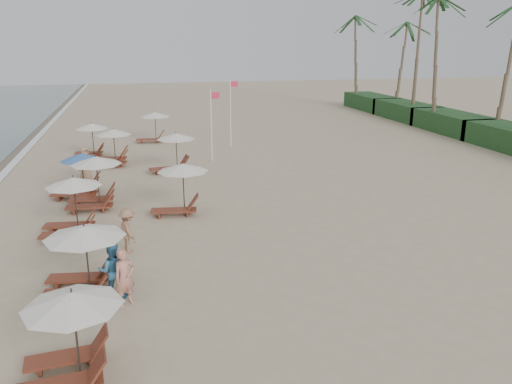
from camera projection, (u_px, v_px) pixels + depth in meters
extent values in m
plane|color=tan|center=(259.00, 270.00, 16.92)|extent=(160.00, 160.00, 0.00)
cube|color=#193D1C|center=(452.00, 123.00, 42.13)|extent=(3.20, 8.00, 1.60)
cube|color=#193D1C|center=(406.00, 111.00, 49.11)|extent=(3.20, 8.00, 1.60)
cube|color=#193D1C|center=(372.00, 102.00, 56.10)|extent=(3.20, 8.00, 1.60)
cylinder|color=brown|center=(502.00, 75.00, 37.43)|extent=(0.36, 0.36, 9.80)
cylinder|color=brown|center=(440.00, 66.00, 41.75)|extent=(0.36, 0.36, 10.60)
cylinder|color=brown|center=(417.00, 59.00, 46.69)|extent=(0.36, 0.36, 11.40)
cylinder|color=brown|center=(397.00, 69.00, 52.07)|extent=(0.36, 0.36, 9.00)
cylinder|color=brown|center=(359.00, 63.00, 56.40)|extent=(0.36, 0.36, 9.80)
cylinder|color=black|center=(77.00, 337.00, 11.22)|extent=(0.05, 0.05, 2.07)
cone|color=silver|center=(72.00, 299.00, 10.95)|extent=(2.20, 2.20, 0.35)
cylinder|color=black|center=(87.00, 261.00, 15.17)|extent=(0.05, 0.05, 2.04)
cone|color=silver|center=(84.00, 232.00, 14.91)|extent=(2.41, 2.41, 0.35)
cylinder|color=black|center=(76.00, 208.00, 19.61)|extent=(0.05, 0.05, 2.27)
cone|color=silver|center=(73.00, 182.00, 19.31)|extent=(2.14, 2.14, 0.35)
cylinder|color=black|center=(98.00, 183.00, 22.91)|extent=(0.05, 0.05, 2.30)
cone|color=silver|center=(96.00, 160.00, 22.61)|extent=(2.26, 2.26, 0.35)
cylinder|color=black|center=(83.00, 175.00, 24.81)|extent=(0.05, 0.05, 2.03)
cone|color=#3763A5|center=(81.00, 157.00, 24.54)|extent=(2.05, 2.05, 0.35)
cylinder|color=black|center=(115.00, 148.00, 30.92)|extent=(0.05, 0.05, 2.14)
cone|color=silver|center=(113.00, 132.00, 30.64)|extent=(2.15, 2.15, 0.35)
cylinder|color=black|center=(93.00, 141.00, 32.93)|extent=(0.05, 0.05, 2.15)
cone|color=silver|center=(92.00, 126.00, 32.65)|extent=(2.13, 2.13, 0.35)
cylinder|color=black|center=(184.00, 189.00, 22.28)|extent=(0.05, 0.05, 2.15)
cone|color=silver|center=(183.00, 167.00, 22.00)|extent=(2.24, 2.24, 0.35)
cylinder|color=black|center=(177.00, 153.00, 29.49)|extent=(0.05, 0.05, 2.15)
cone|color=silver|center=(176.00, 136.00, 29.21)|extent=(2.24, 2.24, 0.35)
cylinder|color=black|center=(156.00, 127.00, 38.08)|extent=(0.05, 0.05, 2.15)
cone|color=silver|center=(155.00, 114.00, 37.80)|extent=(2.24, 2.24, 0.35)
imported|color=tan|center=(125.00, 277.00, 14.46)|extent=(0.74, 0.66, 1.70)
imported|color=teal|center=(113.00, 270.00, 14.90)|extent=(0.86, 0.68, 1.72)
imported|color=#976A4C|center=(128.00, 231.00, 18.13)|extent=(0.93, 1.20, 1.63)
imported|color=#A57559|center=(85.00, 164.00, 27.32)|extent=(1.10, 1.02, 1.88)
cylinder|color=silver|center=(211.00, 126.00, 31.52)|extent=(0.08, 0.08, 4.51)
cube|color=#D1274C|center=(215.00, 95.00, 31.05)|extent=(0.55, 0.02, 0.40)
cylinder|color=silver|center=(230.00, 113.00, 35.90)|extent=(0.08, 0.08, 4.83)
cube|color=#D1274C|center=(234.00, 84.00, 35.38)|extent=(0.55, 0.02, 0.40)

